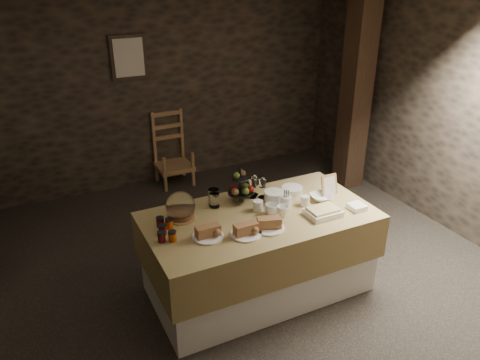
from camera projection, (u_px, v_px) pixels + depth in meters
name	position (u px, v px, depth m)	size (l,w,h in m)	color
ground_plane	(223.00, 277.00, 4.62)	(5.50, 5.00, 0.01)	black
room_shell	(220.00, 127.00, 3.96)	(5.52, 5.02, 2.60)	black
buffet_table	(259.00, 247.00, 4.28)	(2.03, 1.08, 0.80)	white
chair	(172.00, 152.00, 6.46)	(0.48, 0.45, 0.78)	brown
timber_column	(356.00, 92.00, 6.03)	(0.30, 0.30, 2.60)	black
framed_picture	(129.00, 57.00, 5.83)	(0.45, 0.04, 0.55)	#302319
plate_stack_a	(274.00, 197.00, 4.34)	(0.19, 0.19, 0.10)	white
plate_stack_b	(292.00, 191.00, 4.46)	(0.20, 0.20, 0.09)	white
cutlery_holder	(286.00, 202.00, 4.21)	(0.10, 0.10, 0.12)	white
cup_a	(272.00, 209.00, 4.11)	(0.13, 0.13, 0.10)	white
cup_b	(283.00, 211.00, 4.09)	(0.11, 0.11, 0.10)	white
mug_c	(258.00, 206.00, 4.18)	(0.09, 0.09, 0.10)	white
mug_d	(305.00, 201.00, 4.28)	(0.08, 0.08, 0.09)	white
bowl	(322.00, 197.00, 4.38)	(0.21, 0.21, 0.05)	white
cake_dome	(181.00, 208.00, 4.03)	(0.26, 0.26, 0.26)	brown
fruit_stand	(241.00, 189.00, 4.30)	(0.24, 0.24, 0.34)	black
bread_platter_left	(208.00, 233.00, 3.78)	(0.26, 0.26, 0.11)	white
bread_platter_center	(246.00, 231.00, 3.81)	(0.26, 0.26, 0.11)	white
bread_platter_right	(269.00, 225.00, 3.90)	(0.26, 0.26, 0.11)	white
jam_jars	(165.00, 230.00, 3.82)	(0.18, 0.32, 0.07)	#540A10
tart_dish	(323.00, 212.00, 4.11)	(0.30, 0.22, 0.07)	white
square_dish	(357.00, 207.00, 4.22)	(0.14, 0.14, 0.04)	white
menu_frame	(329.00, 186.00, 4.46)	(0.17, 0.02, 0.22)	brown
storage_jar_a	(214.00, 197.00, 4.26)	(0.10, 0.10, 0.16)	white
storage_jar_b	(214.00, 200.00, 4.23)	(0.09, 0.09, 0.14)	white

